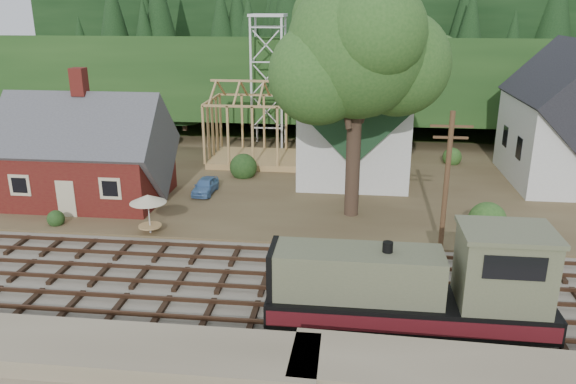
# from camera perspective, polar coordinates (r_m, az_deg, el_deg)

# --- Properties ---
(ground) EXTENTS (140.00, 140.00, 0.00)m
(ground) POSITION_cam_1_polar(r_m,az_deg,el_deg) (27.66, 2.00, -9.98)
(ground) COLOR #384C1E
(ground) RESTS_ON ground
(railroad_bed) EXTENTS (64.00, 11.00, 0.16)m
(railroad_bed) POSITION_cam_1_polar(r_m,az_deg,el_deg) (27.63, 2.00, -9.83)
(railroad_bed) COLOR #726B5B
(railroad_bed) RESTS_ON ground
(village_flat) EXTENTS (64.00, 26.00, 0.30)m
(village_flat) POSITION_cam_1_polar(r_m,az_deg,el_deg) (44.26, 3.90, 1.31)
(village_flat) COLOR brown
(village_flat) RESTS_ON ground
(hillside) EXTENTS (70.00, 28.96, 12.74)m
(hillside) POSITION_cam_1_polar(r_m,az_deg,el_deg) (67.58, 4.93, 7.16)
(hillside) COLOR #1E3F19
(hillside) RESTS_ON ground
(ridge) EXTENTS (80.00, 20.00, 12.00)m
(ridge) POSITION_cam_1_polar(r_m,az_deg,el_deg) (83.32, 5.30, 9.30)
(ridge) COLOR black
(ridge) RESTS_ON ground
(depot) EXTENTS (10.80, 7.41, 9.00)m
(depot) POSITION_cam_1_polar(r_m,az_deg,el_deg) (40.75, -19.66, 3.23)
(depot) COLOR #561313
(depot) RESTS_ON village_flat
(church) EXTENTS (8.40, 15.17, 13.00)m
(church) POSITION_cam_1_polar(r_m,az_deg,el_deg) (44.66, 6.74, 8.03)
(church) COLOR silver
(church) RESTS_ON village_flat
(farmhouse) EXTENTS (8.40, 10.80, 10.60)m
(farmhouse) POSITION_cam_1_polar(r_m,az_deg,el_deg) (46.92, 26.77, 6.30)
(farmhouse) COLOR silver
(farmhouse) RESTS_ON village_flat
(timber_frame) EXTENTS (8.20, 6.20, 6.99)m
(timber_frame) POSITION_cam_1_polar(r_m,az_deg,el_deg) (47.95, -3.00, 6.52)
(timber_frame) COLOR tan
(timber_frame) RESTS_ON village_flat
(lattice_tower) EXTENTS (3.20, 3.20, 12.12)m
(lattice_tower) POSITION_cam_1_polar(r_m,az_deg,el_deg) (52.93, -2.02, 15.06)
(lattice_tower) COLOR silver
(lattice_tower) RESTS_ON village_flat
(big_tree) EXTENTS (10.90, 8.40, 14.70)m
(big_tree) POSITION_cam_1_polar(r_m,az_deg,el_deg) (34.47, 7.30, 13.41)
(big_tree) COLOR #38281E
(big_tree) RESTS_ON village_flat
(telegraph_pole_near) EXTENTS (2.20, 0.28, 8.00)m
(telegraph_pole_near) POSITION_cam_1_polar(r_m,az_deg,el_deg) (31.21, 15.81, 1.13)
(telegraph_pole_near) COLOR #4C331E
(telegraph_pole_near) RESTS_ON ground
(locomotive) EXTENTS (11.59, 2.90, 4.65)m
(locomotive) POSITION_cam_1_polar(r_m,az_deg,el_deg) (24.17, 13.26, -9.41)
(locomotive) COLOR black
(locomotive) RESTS_ON railroad_bed
(car_blue) EXTENTS (1.46, 3.39, 1.14)m
(car_blue) POSITION_cam_1_polar(r_m,az_deg,el_deg) (40.62, -8.41, 0.63)
(car_blue) COLOR #5B8AC4
(car_blue) RESTS_ON village_flat
(patio_set) EXTENTS (2.14, 2.14, 2.38)m
(patio_set) POSITION_cam_1_polar(r_m,az_deg,el_deg) (33.76, -14.05, -0.85)
(patio_set) COLOR silver
(patio_set) RESTS_ON village_flat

